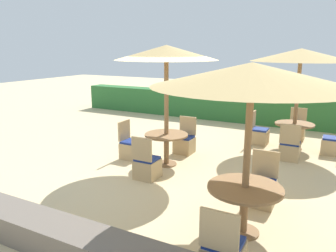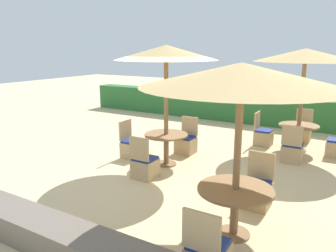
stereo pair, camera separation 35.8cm
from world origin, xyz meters
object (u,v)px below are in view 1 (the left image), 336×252
parasol_center (166,53)px  patio_chair_center_south (147,166)px  patio_chair_back_right_east (332,144)px  patio_chair_back_right_west (259,135)px  parasol_front_right (252,75)px  round_table_front_right (245,197)px  parasol_back_right (301,55)px  patio_chair_back_right_south (290,149)px  round_table_center (166,141)px  round_table_back_right (294,129)px  patio_chair_front_right_north (261,190)px  patio_chair_center_north (185,143)px  patio_chair_back_right_north (296,131)px  patio_chair_center_west (131,148)px

parasol_center → patio_chair_center_south: (0.03, -0.93, -2.29)m
patio_chair_back_right_east → patio_chair_back_right_west: (-1.87, 0.08, 0.00)m
patio_chair_center_south → parasol_front_right: (2.34, -1.13, 2.06)m
round_table_front_right → parasol_back_right: (0.09, 4.74, 1.91)m
round_table_front_right → patio_chair_back_right_south: size_ratio=1.17×
round_table_center → patio_chair_center_south: 0.98m
round_table_front_right → patio_chair_back_right_south: patio_chair_back_right_south is taller
parasol_front_right → round_table_back_right: size_ratio=2.68×
patio_chair_back_right_east → patio_chair_front_right_north: bearing=164.7°
round_table_back_right → parasol_front_right: bearing=-91.1°
patio_chair_center_north → patio_chair_back_right_north: 3.63m
round_table_front_right → parasol_back_right: parasol_back_right is taller
patio_chair_center_west → patio_chair_back_right_north: 5.04m
patio_chair_center_south → round_table_front_right: size_ratio=0.86×
patio_chair_back_right_west → patio_chair_back_right_south: bearing=43.0°
parasol_back_right → patio_chair_back_right_north: bearing=92.2°
patio_chair_center_west → parasol_back_right: bearing=127.9°
round_table_center → patio_chair_back_right_east: bearing=37.9°
parasol_center → patio_chair_back_right_east: parasol_center is taller
round_table_center → round_table_back_right: bearing=47.5°
patio_chair_center_west → patio_chair_front_right_north: bearing=73.5°
patio_chair_back_right_north → patio_chair_center_south: bearing=62.8°
parasol_back_right → parasol_front_right: bearing=-91.1°
round_table_center → patio_chair_center_west: 1.04m
patio_chair_center_south → patio_chair_back_right_west: 3.95m
parasol_back_right → patio_chair_back_right_west: 2.41m
patio_chair_center_north → parasol_back_right: 3.71m
patio_chair_center_south → round_table_center: bearing=91.9°
round_table_front_right → patio_chair_back_right_east: bearing=77.6°
patio_chair_front_right_north → patio_chair_back_right_south: (0.10, 2.69, 0.00)m
patio_chair_center_south → parasol_center: bearing=91.9°
patio_chair_center_south → parasol_front_right: parasol_front_right is taller
round_table_front_right → parasol_front_right: bearing=-153.4°
patio_chair_front_right_north → parasol_back_right: size_ratio=0.35×
patio_chair_center_north → parasol_back_right: size_ratio=0.35×
round_table_back_right → patio_chair_back_right_west: 0.97m
patio_chair_center_south → patio_chair_back_right_north: (2.39, 4.64, 0.00)m
patio_chair_center_north → parasol_back_right: bearing=-145.6°
patio_chair_back_right_north → patio_chair_back_right_east: (0.98, -1.07, 0.00)m
patio_chair_front_right_north → parasol_back_right: 4.31m
parasol_front_right → round_table_back_right: parasol_front_right is taller
patio_chair_center_west → parasol_back_right: size_ratio=0.35×
patio_chair_center_north → round_table_front_right: (2.37, -3.06, 0.32)m
patio_chair_center_south → patio_chair_back_right_south: (2.48, 2.61, 0.00)m
patio_chair_center_west → patio_chair_back_right_east: bearing=121.1°
round_table_center → round_table_back_right: (2.46, 2.68, -0.02)m
parasol_front_right → patio_chair_back_right_south: size_ratio=2.93×
parasol_center → round_table_back_right: (2.46, 2.68, -2.01)m
round_table_center → round_table_back_right: size_ratio=0.99×
round_table_front_right → round_table_back_right: 4.74m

